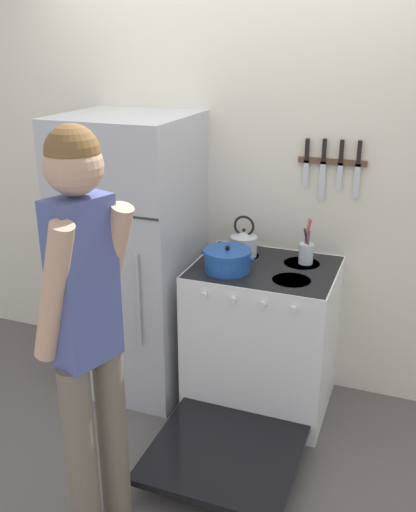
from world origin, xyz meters
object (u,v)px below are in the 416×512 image
Objects in this scene: tea_kettle at (244,243)px; refrigerator at (132,256)px; dutch_oven_pot at (227,260)px; stove_range at (261,340)px; person at (87,326)px; utensil_jar at (306,252)px.

refrigerator is at bearing -166.66° from tea_kettle.
refrigerator reaches higher than dutch_oven_pot.
tea_kettle is (0.66, 0.16, 0.12)m from refrigerator.
stove_range is at bearing -45.07° from tea_kettle.
dutch_oven_pot is 0.26m from tea_kettle.
person is (-0.21, -1.07, 0.09)m from dutch_oven_pot.
dutch_oven_pot is at bearing -93.04° from tea_kettle.
person is (-0.59, -1.34, 0.08)m from utensil_jar.
tea_kettle reaches higher than stove_range.
person is (-0.39, -1.16, 0.59)m from stove_range.
dutch_oven_pot is (0.64, -0.10, 0.10)m from refrigerator.
tea_kettle is (0.01, 0.26, 0.02)m from dutch_oven_pot.
stove_range is at bearing -138.90° from utensil_jar.
stove_range is 5.20× the size of utensil_jar.
dutch_oven_pot is 1.24× the size of tea_kettle.
stove_range is (0.82, -0.01, -0.40)m from refrigerator.
refrigerator is 1.27m from person.
stove_range is 0.58m from utensil_jar.
utensil_jar is at bearing 9.05° from refrigerator.
tea_kettle is (-0.17, 0.17, 0.52)m from stove_range.
dutch_oven_pot reaches higher than stove_range.
person reaches higher than refrigerator.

